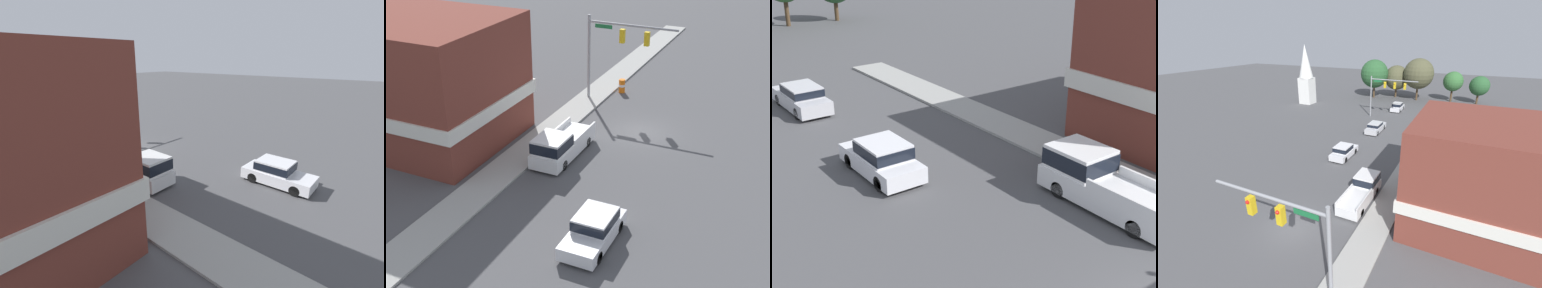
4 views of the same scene
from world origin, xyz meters
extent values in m
plane|color=#4C4C4F|center=(0.00, 0.00, 0.00)|extent=(200.00, 200.00, 0.00)
cube|color=#9E9E99|center=(5.70, 0.00, 0.07)|extent=(2.40, 60.00, 0.14)
cylinder|color=gray|center=(5.92, -4.54, 3.42)|extent=(0.22, 0.22, 6.84)
cylinder|color=gray|center=(2.40, -4.54, 6.34)|extent=(7.04, 0.18, 0.18)
cube|color=gold|center=(3.17, -4.54, 5.47)|extent=(0.36, 0.36, 1.05)
sphere|color=red|center=(3.17, -4.74, 5.79)|extent=(0.22, 0.22, 0.22)
cube|color=gold|center=(1.22, -4.54, 5.47)|extent=(0.36, 0.36, 1.05)
sphere|color=red|center=(1.22, -4.74, 5.79)|extent=(0.22, 0.22, 0.22)
cube|color=#196B38|center=(4.72, -4.54, 6.05)|extent=(1.40, 0.04, 0.30)
cylinder|color=gray|center=(-5.59, 30.92, 3.66)|extent=(0.22, 0.22, 7.32)
cylinder|color=gray|center=(-1.48, 30.92, 6.82)|extent=(8.22, 0.18, 0.18)
cube|color=gold|center=(-3.03, 30.92, 5.96)|extent=(0.36, 0.36, 1.05)
sphere|color=yellow|center=(-3.03, 30.72, 6.27)|extent=(0.22, 0.22, 0.22)
cube|color=gold|center=(-1.28, 30.92, 5.96)|extent=(0.36, 0.36, 1.05)
sphere|color=yellow|center=(-1.28, 30.72, 6.27)|extent=(0.22, 0.22, 0.22)
cube|color=gold|center=(0.48, 30.92, 5.96)|extent=(0.36, 0.36, 1.05)
sphere|color=yellow|center=(0.48, 30.72, 6.27)|extent=(0.22, 0.22, 0.22)
cube|color=#196B38|center=(-4.39, 30.92, 6.53)|extent=(1.40, 0.04, 0.30)
cylinder|color=black|center=(-3.00, 14.50, 0.33)|extent=(0.22, 0.66, 0.66)
cylinder|color=black|center=(-1.33, 14.50, 0.33)|extent=(0.22, 0.66, 0.66)
cylinder|color=black|center=(-3.00, 11.76, 0.33)|extent=(0.22, 0.66, 0.66)
cylinder|color=black|center=(-1.33, 11.76, 0.33)|extent=(0.22, 0.66, 0.66)
cube|color=silver|center=(-2.17, 13.13, 0.53)|extent=(1.89, 4.42, 0.70)
cube|color=silver|center=(-2.17, 12.87, 1.23)|extent=(1.74, 2.12, 0.68)
cube|color=black|center=(-2.17, 12.87, 1.23)|extent=(1.76, 2.21, 0.48)
cylinder|color=black|center=(-2.87, 38.14, 0.33)|extent=(0.22, 0.66, 0.66)
cylinder|color=black|center=(-1.28, 38.14, 0.33)|extent=(0.22, 0.66, 0.66)
cylinder|color=black|center=(-2.87, 35.50, 0.33)|extent=(0.22, 0.66, 0.66)
cylinder|color=black|center=(-1.28, 35.50, 0.33)|extent=(0.22, 0.66, 0.66)
cube|color=silver|center=(-2.08, 36.82, 0.54)|extent=(1.81, 4.26, 0.72)
cube|color=silver|center=(-2.08, 36.57, 1.27)|extent=(1.67, 2.04, 0.75)
cube|color=black|center=(-2.08, 36.57, 1.27)|extent=(1.69, 2.13, 0.52)
cylinder|color=black|center=(-2.60, 24.92, 0.33)|extent=(0.22, 0.66, 0.66)
cylinder|color=black|center=(-0.98, 24.92, 0.33)|extent=(0.22, 0.66, 0.66)
cylinder|color=black|center=(-2.60, 21.89, 0.33)|extent=(0.22, 0.66, 0.66)
cylinder|color=black|center=(-0.98, 21.89, 0.33)|extent=(0.22, 0.66, 0.66)
cube|color=silver|center=(-1.79, 23.41, 0.55)|extent=(1.84, 4.88, 0.75)
cube|color=silver|center=(-1.79, 23.11, 1.21)|extent=(1.70, 2.34, 0.57)
cube|color=black|center=(-1.79, 23.11, 1.21)|extent=(1.72, 2.44, 0.40)
cylinder|color=black|center=(2.42, 7.14, 0.33)|extent=(0.22, 0.66, 0.66)
cylinder|color=black|center=(4.19, 7.14, 0.33)|extent=(0.22, 0.66, 0.66)
cylinder|color=black|center=(2.42, 3.55, 0.33)|extent=(0.22, 0.66, 0.66)
cylinder|color=black|center=(4.19, 3.55, 0.33)|extent=(0.22, 0.66, 0.66)
cube|color=white|center=(3.30, 5.35, 0.61)|extent=(1.99, 5.80, 0.85)
cube|color=white|center=(3.30, 6.94, 1.50)|extent=(1.89, 2.20, 0.94)
cube|color=black|center=(3.30, 6.94, 1.50)|extent=(1.91, 2.29, 0.66)
cube|color=white|center=(2.37, 4.09, 1.21)|extent=(0.12, 3.30, 0.35)
cube|color=white|center=(4.24, 4.09, 1.21)|extent=(0.12, 3.30, 0.35)
cube|color=brown|center=(14.27, 6.72, 4.17)|extent=(13.73, 9.66, 8.34)
cube|color=silver|center=(14.27, 6.72, 3.05)|extent=(14.03, 9.96, 0.90)
cube|color=white|center=(-21.90, 34.54, 2.77)|extent=(2.75, 2.75, 5.54)
cone|color=white|center=(-21.90, 34.54, 8.93)|extent=(3.02, 3.02, 6.77)
cylinder|color=#4C3823|center=(-10.62, 46.27, 1.35)|extent=(0.44, 0.44, 2.70)
sphere|color=#28562D|center=(-10.62, 46.27, 5.62)|extent=(6.50, 6.50, 6.50)
cylinder|color=#4C3823|center=(-5.95, 48.95, 1.05)|extent=(0.44, 0.44, 2.09)
sphere|color=#4C4C33|center=(-5.95, 48.95, 4.66)|extent=(5.70, 5.70, 5.70)
cylinder|color=#4C3823|center=(-0.65, 47.88, 1.47)|extent=(0.44, 0.44, 2.93)
sphere|color=#4C4C33|center=(-0.65, 47.88, 5.97)|extent=(6.75, 6.75, 6.75)
cylinder|color=#4C3823|center=(6.74, 49.66, 1.30)|extent=(0.44, 0.44, 2.60)
sphere|color=#336633|center=(6.74, 49.66, 4.53)|extent=(4.30, 4.30, 4.30)
cylinder|color=#4C3823|center=(12.15, 49.78, 1.02)|extent=(0.44, 0.44, 2.05)
sphere|color=#28562D|center=(12.15, 49.78, 3.92)|extent=(4.15, 4.15, 4.15)
camera|label=1|loc=(12.88, 18.68, 7.81)|focal=24.00mm
camera|label=2|loc=(-10.56, 32.92, 16.20)|focal=50.00mm
camera|label=3|loc=(-11.63, -5.63, 10.08)|focal=50.00mm
camera|label=4|loc=(10.73, -12.47, 13.67)|focal=24.00mm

